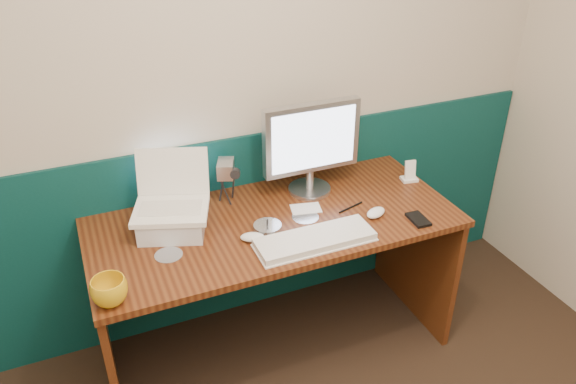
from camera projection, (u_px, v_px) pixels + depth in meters
name	position (u px, v px, depth m)	size (l,w,h in m)	color
back_wall	(206.00, 88.00, 2.43)	(3.50, 0.04, 2.50)	beige
wainscot	(218.00, 233.00, 2.80)	(3.48, 0.02, 1.00)	#083436
desk	(276.00, 287.00, 2.63)	(1.60, 0.70, 0.75)	#3E190B
laptop_riser	(172.00, 222.00, 2.34)	(0.26, 0.22, 0.09)	silver
laptop	(168.00, 186.00, 2.26)	(0.30, 0.23, 0.25)	white
monitor	(310.00, 147.00, 2.55)	(0.46, 0.13, 0.46)	#A8A8AD
keyboard	(315.00, 240.00, 2.29)	(0.49, 0.16, 0.03)	white
mouse_right	(376.00, 213.00, 2.46)	(0.10, 0.06, 0.03)	white
mouse_left	(252.00, 237.00, 2.30)	(0.10, 0.06, 0.03)	white
mug	(109.00, 291.00, 1.95)	(0.13, 0.13, 0.10)	gold
camcorder	(226.00, 181.00, 2.53)	(0.10, 0.14, 0.21)	#B4B3B8
cd_spindle	(268.00, 227.00, 2.37)	(0.12, 0.12, 0.02)	#B1B7C2
cd_loose_a	(169.00, 255.00, 2.22)	(0.11, 0.11, 0.00)	silver
cd_loose_b	(305.00, 217.00, 2.46)	(0.12, 0.12, 0.00)	silver
pen	(351.00, 207.00, 2.53)	(0.01, 0.01, 0.14)	black
papers	(306.00, 209.00, 2.52)	(0.13, 0.09, 0.00)	white
dock	(409.00, 179.00, 2.75)	(0.08, 0.06, 0.01)	white
music_player	(410.00, 169.00, 2.72)	(0.05, 0.01, 0.09)	white
pda	(418.00, 219.00, 2.44)	(0.07, 0.12, 0.01)	black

